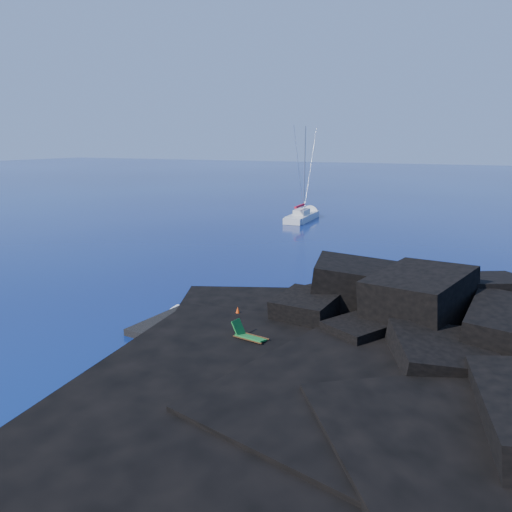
{
  "coord_description": "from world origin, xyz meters",
  "views": [
    {
      "loc": [
        16.12,
        -20.68,
        9.68
      ],
      "look_at": [
        2.11,
        9.22,
        2.0
      ],
      "focal_mm": 35.0,
      "sensor_mm": 36.0,
      "label": 1
    }
  ],
  "objects_px": {
    "deck_chair": "(251,333)",
    "sunbather": "(222,321)",
    "sailboat": "(302,220)",
    "marker_cone": "(238,312)"
  },
  "relations": [
    {
      "from": "sunbather",
      "to": "marker_cone",
      "type": "xyz_separation_m",
      "value": [
        0.36,
        1.14,
        0.14
      ]
    },
    {
      "from": "sailboat",
      "to": "deck_chair",
      "type": "bearing_deg",
      "value": -75.79
    },
    {
      "from": "sailboat",
      "to": "deck_chair",
      "type": "relative_size",
      "value": 6.82
    },
    {
      "from": "sailboat",
      "to": "sunbather",
      "type": "bearing_deg",
      "value": -78.78
    },
    {
      "from": "sailboat",
      "to": "marker_cone",
      "type": "bearing_deg",
      "value": -77.81
    },
    {
      "from": "sailboat",
      "to": "deck_chair",
      "type": "distance_m",
      "value": 40.05
    },
    {
      "from": "deck_chair",
      "to": "sunbather",
      "type": "relative_size",
      "value": 1.05
    },
    {
      "from": "deck_chair",
      "to": "sunbather",
      "type": "xyz_separation_m",
      "value": [
        -2.59,
        1.84,
        -0.41
      ]
    },
    {
      "from": "sunbather",
      "to": "sailboat",
      "type": "bearing_deg",
      "value": 75.83
    },
    {
      "from": "marker_cone",
      "to": "sunbather",
      "type": "bearing_deg",
      "value": -107.58
    }
  ]
}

